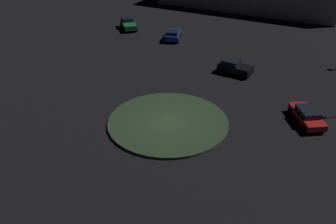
{
  "coord_description": "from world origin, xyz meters",
  "views": [
    {
      "loc": [
        3.19,
        28.31,
        18.02
      ],
      "look_at": [
        0.0,
        0.0,
        1.17
      ],
      "focal_mm": 39.46,
      "sensor_mm": 36.0,
      "label": 1
    }
  ],
  "objects_px": {
    "car_red": "(307,115)",
    "car_black": "(234,67)",
    "car_blue": "(173,35)",
    "car_green": "(128,24)"
  },
  "relations": [
    {
      "from": "car_blue",
      "to": "car_green",
      "type": "xyz_separation_m",
      "value": [
        6.19,
        -5.84,
        0.06
      ]
    },
    {
      "from": "car_black",
      "to": "car_blue",
      "type": "xyz_separation_m",
      "value": [
        5.69,
        -12.24,
        -0.06
      ]
    },
    {
      "from": "car_black",
      "to": "car_blue",
      "type": "relative_size",
      "value": 0.98
    },
    {
      "from": "car_green",
      "to": "car_black",
      "type": "bearing_deg",
      "value": 23.75
    },
    {
      "from": "car_red",
      "to": "car_blue",
      "type": "xyz_separation_m",
      "value": [
        9.41,
        -23.4,
        0.03
      ]
    },
    {
      "from": "car_black",
      "to": "car_green",
      "type": "xyz_separation_m",
      "value": [
        11.89,
        -18.08,
        0.0
      ]
    },
    {
      "from": "car_red",
      "to": "car_green",
      "type": "xyz_separation_m",
      "value": [
        15.61,
        -29.24,
        0.08
      ]
    },
    {
      "from": "car_red",
      "to": "car_black",
      "type": "bearing_deg",
      "value": -161.25
    },
    {
      "from": "car_blue",
      "to": "car_red",
      "type": "bearing_deg",
      "value": -144.5
    },
    {
      "from": "car_red",
      "to": "car_black",
      "type": "distance_m",
      "value": 11.76
    }
  ]
}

